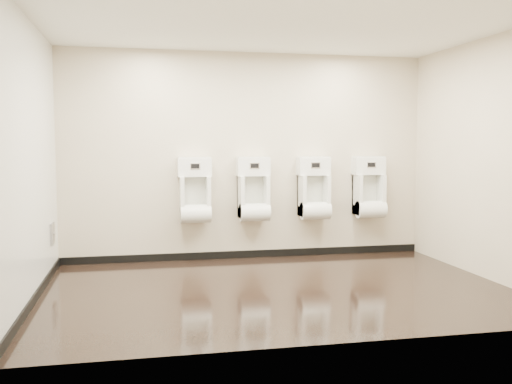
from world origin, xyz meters
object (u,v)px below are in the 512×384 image
(urinal_2, at_px, (314,193))
(access_panel, at_px, (52,234))
(urinal_0, at_px, (195,195))
(urinal_3, at_px, (369,192))
(urinal_1, at_px, (254,194))

(urinal_2, bearing_deg, access_panel, -173.28)
(access_panel, relative_size, urinal_0, 0.30)
(access_panel, bearing_deg, urinal_2, 6.72)
(urinal_0, distance_m, urinal_2, 1.64)
(access_panel, relative_size, urinal_3, 0.30)
(urinal_2, height_order, urinal_3, same)
(access_panel, xyz_separation_m, urinal_3, (4.20, 0.40, 0.40))
(urinal_1, xyz_separation_m, urinal_3, (1.66, 0.00, 0.00))
(urinal_2, xyz_separation_m, urinal_3, (0.81, 0.00, 0.00))
(access_panel, height_order, urinal_2, urinal_2)
(urinal_2, distance_m, urinal_3, 0.81)
(urinal_2, bearing_deg, urinal_0, 180.00)
(urinal_0, relative_size, urinal_2, 1.00)
(urinal_2, relative_size, urinal_3, 1.00)
(access_panel, relative_size, urinal_1, 0.30)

